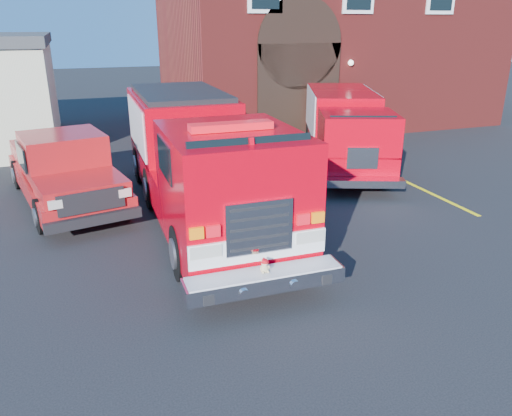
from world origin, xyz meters
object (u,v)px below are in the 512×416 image
object	(u,v)px
fire_engine	(199,158)
secondary_truck	(345,127)
fire_station	(322,33)
pickup_truck	(64,170)

from	to	relation	value
fire_engine	secondary_truck	world-z (taller)	fire_engine
fire_engine	secondary_truck	bearing A→B (deg)	28.75
fire_station	pickup_truck	xyz separation A→B (m)	(-12.68, -9.65, -3.30)
fire_station	secondary_truck	bearing A→B (deg)	-111.06
fire_station	secondary_truck	xyz separation A→B (m)	(-3.32, -8.63, -2.92)
secondary_truck	fire_station	bearing A→B (deg)	68.94
fire_engine	pickup_truck	distance (m)	4.08
fire_engine	fire_station	bearing A→B (deg)	51.92
fire_engine	secondary_truck	size ratio (longest dim) A/B	1.24
fire_station	secondary_truck	world-z (taller)	fire_station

